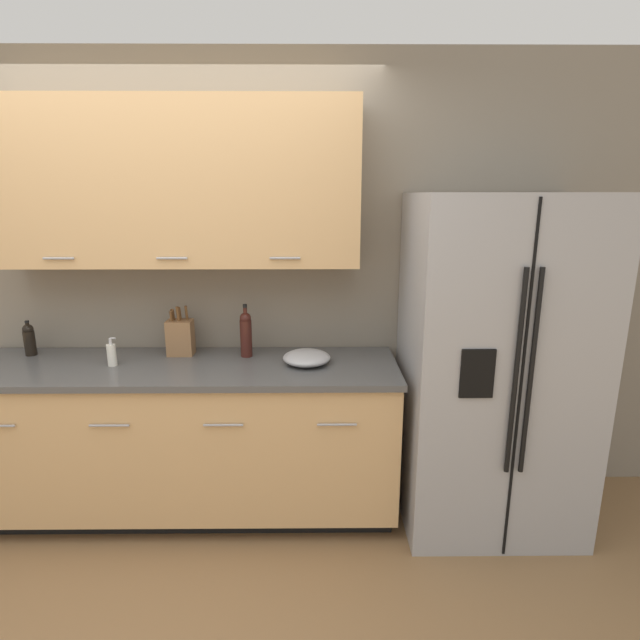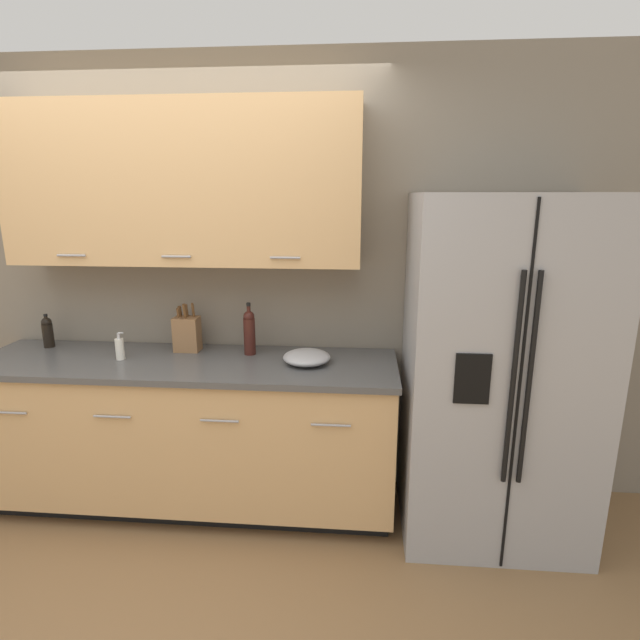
# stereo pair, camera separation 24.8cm
# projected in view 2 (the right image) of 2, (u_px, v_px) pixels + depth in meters

# --- Properties ---
(ground_plane) EXTENTS (14.00, 14.00, 0.00)m
(ground_plane) POSITION_uv_depth(u_px,v_px,m) (109.00, 606.00, 2.27)
(ground_plane) COLOR olive
(wall_back) EXTENTS (10.00, 0.39, 2.60)m
(wall_back) POSITION_uv_depth(u_px,v_px,m) (181.00, 255.00, 2.98)
(wall_back) COLOR gray
(wall_back) RESTS_ON ground_plane
(counter_unit) EXTENTS (2.40, 0.64, 0.91)m
(counter_unit) POSITION_uv_depth(u_px,v_px,m) (190.00, 432.00, 2.94)
(counter_unit) COLOR black
(counter_unit) RESTS_ON ground_plane
(refrigerator) EXTENTS (0.94, 0.76, 1.83)m
(refrigerator) POSITION_uv_depth(u_px,v_px,m) (497.00, 371.00, 2.63)
(refrigerator) COLOR #9E9EA0
(refrigerator) RESTS_ON ground_plane
(knife_block) EXTENTS (0.15, 0.10, 0.29)m
(knife_block) POSITION_uv_depth(u_px,v_px,m) (187.00, 333.00, 2.97)
(knife_block) COLOR olive
(knife_block) RESTS_ON counter_unit
(wine_bottle) EXTENTS (0.07, 0.07, 0.31)m
(wine_bottle) POSITION_uv_depth(u_px,v_px,m) (249.00, 331.00, 2.90)
(wine_bottle) COLOR #3D1914
(wine_bottle) RESTS_ON counter_unit
(soap_dispenser) EXTENTS (0.05, 0.05, 0.16)m
(soap_dispenser) POSITION_uv_depth(u_px,v_px,m) (120.00, 349.00, 2.82)
(soap_dispenser) COLOR silver
(soap_dispenser) RESTS_ON counter_unit
(oil_bottle) EXTENTS (0.06, 0.06, 0.21)m
(oil_bottle) POSITION_uv_depth(u_px,v_px,m) (48.00, 332.00, 3.04)
(oil_bottle) COLOR black
(oil_bottle) RESTS_ON counter_unit
(mixing_bowl) EXTENTS (0.26, 0.26, 0.07)m
(mixing_bowl) POSITION_uv_depth(u_px,v_px,m) (307.00, 357.00, 2.76)
(mixing_bowl) COLOR #A3A3A5
(mixing_bowl) RESTS_ON counter_unit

